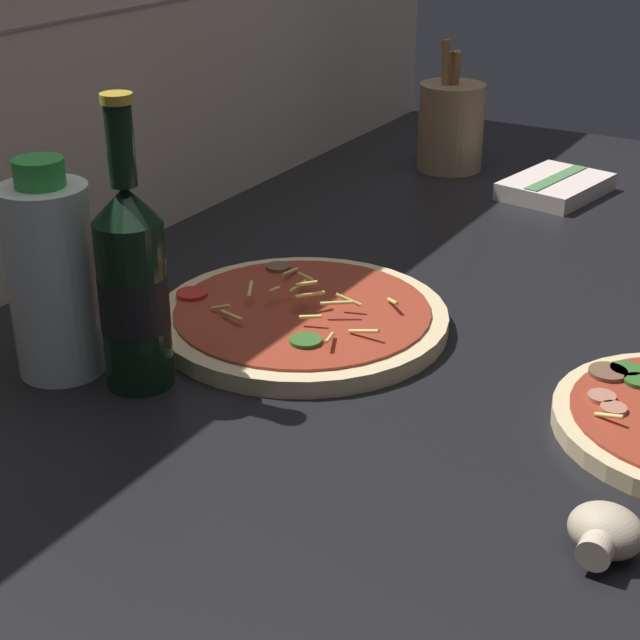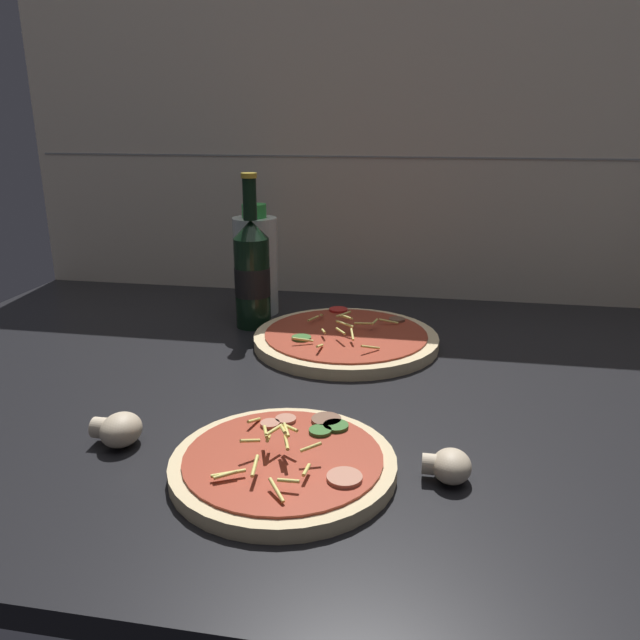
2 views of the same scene
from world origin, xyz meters
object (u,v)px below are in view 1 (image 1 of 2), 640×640
Objects in this scene: dish_towel at (555,187)px; mushroom_left at (605,533)px; utensil_crock at (451,125)px; beer_bottle at (133,285)px; pizza_far at (302,318)px; oil_bottle at (52,277)px.

mushroom_left is at bearing -159.74° from dish_towel.
mushroom_left is 0.28× the size of utensil_crock.
beer_bottle reaches higher than dish_towel.
pizza_far is 1.46× the size of oil_bottle.
pizza_far reaches higher than dish_towel.
oil_bottle is at bearing 142.23° from pizza_far.
beer_bottle is at bearing 158.82° from pizza_far.
dish_towel is (74.53, 27.52, -0.61)cm from mushroom_left.
pizza_far is at bearing -170.84° from utensil_crock.
oil_bottle is at bearing 101.60° from beer_bottle.
pizza_far is 20.30cm from beer_bottle.
utensil_crock is (77.43, -5.09, -2.58)cm from oil_bottle.
mushroom_left is at bearing -94.09° from beer_bottle.
utensil_crock is (75.81, 2.81, -2.96)cm from beer_bottle.
pizza_far is 59.68cm from utensil_crock.
oil_bottle is (-1.62, 7.90, -0.38)cm from beer_bottle.
beer_bottle reaches higher than utensil_crock.
oil_bottle is at bearing 162.43° from dish_towel.
oil_bottle is at bearing 176.24° from utensil_crock.
mushroom_left is (-1.44, -50.67, -7.39)cm from oil_bottle.
dish_towel is at bearing 20.26° from mushroom_left.
pizza_far reaches higher than mushroom_left.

